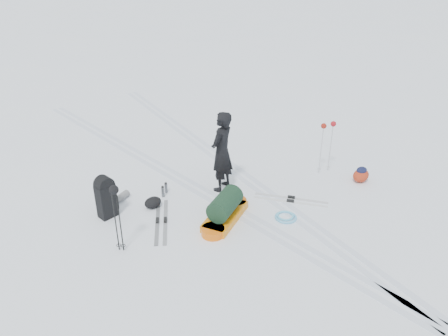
{
  "coord_description": "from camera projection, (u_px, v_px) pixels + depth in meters",
  "views": [
    {
      "loc": [
        -5.39,
        -6.47,
        5.4
      ],
      "look_at": [
        -0.01,
        0.15,
        0.95
      ],
      "focal_mm": 35.0,
      "sensor_mm": 36.0,
      "label": 1
    }
  ],
  "objects": [
    {
      "name": "ground",
      "position": [
        228.0,
        207.0,
        9.96
      ],
      "size": [
        200.0,
        200.0,
        0.0
      ],
      "primitive_type": "plane",
      "color": "white",
      "rests_on": "ground"
    },
    {
      "name": "snow_hill_backdrop",
      "position": [
        210.0,
        212.0,
        134.75
      ],
      "size": [
        359.5,
        192.0,
        162.45
      ],
      "color": "white",
      "rests_on": "ground"
    },
    {
      "name": "ski_tracks",
      "position": [
        225.0,
        184.0,
        10.91
      ],
      "size": [
        3.38,
        17.97,
        0.01
      ],
      "color": "silver",
      "rests_on": "ground"
    },
    {
      "name": "skier",
      "position": [
        222.0,
        152.0,
        10.26
      ],
      "size": [
        0.85,
        0.7,
        1.98
      ],
      "primitive_type": "imported",
      "rotation": [
        0.0,
        0.0,
        3.51
      ],
      "color": "black",
      "rests_on": "ground"
    },
    {
      "name": "pulk_sled",
      "position": [
        225.0,
        210.0,
        9.4
      ],
      "size": [
        1.74,
        1.19,
        0.65
      ],
      "rotation": [
        0.0,
        0.0,
        0.46
      ],
      "color": "orange",
      "rests_on": "ground"
    },
    {
      "name": "expedition_rucksack",
      "position": [
        108.0,
        196.0,
        9.5
      ],
      "size": [
        0.98,
        0.74,
        0.98
      ],
      "rotation": [
        0.0,
        0.0,
        0.12
      ],
      "color": "black",
      "rests_on": "ground"
    },
    {
      "name": "ski_poles_black",
      "position": [
        115.0,
        198.0,
        8.03
      ],
      "size": [
        0.18,
        0.18,
        1.46
      ],
      "rotation": [
        0.0,
        0.0,
        0.11
      ],
      "color": "black",
      "rests_on": "ground"
    },
    {
      "name": "ski_poles_silver",
      "position": [
        328.0,
        131.0,
        10.97
      ],
      "size": [
        0.44,
        0.2,
        1.39
      ],
      "rotation": [
        0.0,
        0.0,
        -0.04
      ],
      "color": "silver",
      "rests_on": "ground"
    },
    {
      "name": "touring_skis_grey",
      "position": [
        161.0,
        221.0,
        9.44
      ],
      "size": [
        1.15,
        1.57,
        0.06
      ],
      "rotation": [
        0.0,
        0.0,
        0.99
      ],
      "color": "#9B9FA4",
      "rests_on": "ground"
    },
    {
      "name": "touring_skis_white",
      "position": [
        291.0,
        200.0,
        10.21
      ],
      "size": [
        1.22,
        1.54,
        0.06
      ],
      "rotation": [
        0.0,
        0.0,
        -0.94
      ],
      "color": "silver",
      "rests_on": "ground"
    },
    {
      "name": "rope_coil",
      "position": [
        286.0,
        217.0,
        9.56
      ],
      "size": [
        0.53,
        0.53,
        0.06
      ],
      "rotation": [
        0.0,
        0.0,
        -0.1
      ],
      "color": "#60BAE9",
      "rests_on": "ground"
    },
    {
      "name": "small_daypack",
      "position": [
        361.0,
        175.0,
        10.95
      ],
      "size": [
        0.53,
        0.45,
        0.39
      ],
      "rotation": [
        0.0,
        0.0,
        -0.25
      ],
      "color": "maroon",
      "rests_on": "ground"
    },
    {
      "name": "thermos_pair",
      "position": [
        164.0,
        190.0,
        10.4
      ],
      "size": [
        0.25,
        0.21,
        0.28
      ],
      "rotation": [
        0.0,
        0.0,
        -0.13
      ],
      "color": "#53565B",
      "rests_on": "ground"
    },
    {
      "name": "stuff_sack",
      "position": [
        153.0,
        202.0,
        9.9
      ],
      "size": [
        0.47,
        0.41,
        0.25
      ],
      "rotation": [
        0.0,
        0.0,
        -0.31
      ],
      "color": "black",
      "rests_on": "ground"
    }
  ]
}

